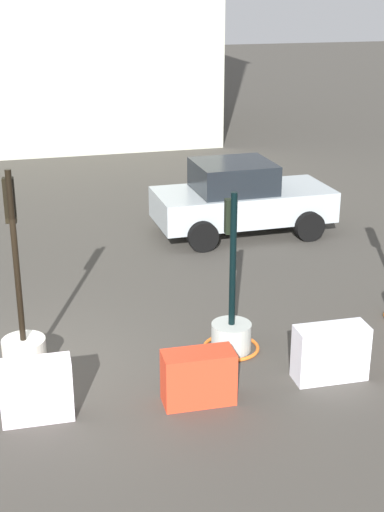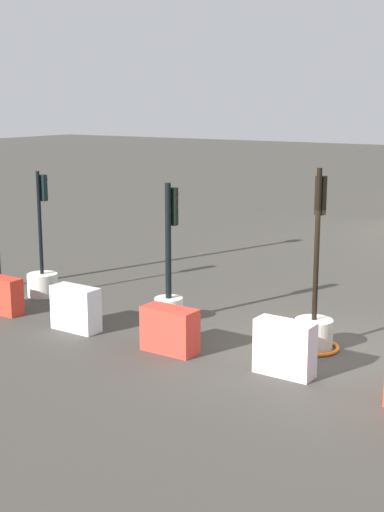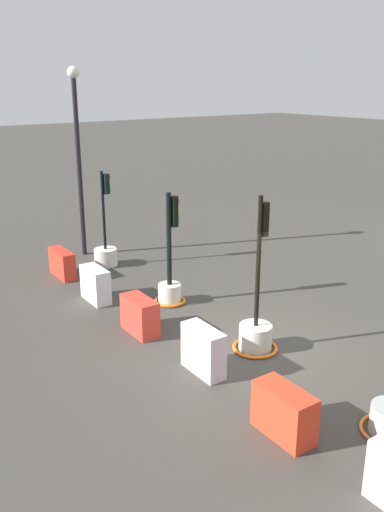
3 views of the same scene
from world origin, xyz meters
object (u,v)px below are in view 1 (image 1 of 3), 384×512
object	(u,v)px
traffic_light_2	(24,344)
car_silver_hatchback	(240,198)
construction_barrier_3	(36,390)
construction_barrier_5	(330,353)
construction_barrier_4	(198,377)
traffic_light_3	(231,325)

from	to	relation	value
traffic_light_2	car_silver_hatchback	world-z (taller)	traffic_light_2
traffic_light_2	construction_barrier_3	distance (m)	1.43
construction_barrier_3	construction_barrier_5	xyz separation A→B (m)	(4.40, -0.03, -0.02)
construction_barrier_4	car_silver_hatchback	distance (m)	7.72
construction_barrier_4	traffic_light_3	bearing A→B (deg)	56.01
traffic_light_2	traffic_light_3	bearing A→B (deg)	-2.72
construction_barrier_4	car_silver_hatchback	bearing A→B (deg)	66.87
traffic_light_3	car_silver_hatchback	distance (m)	6.05
construction_barrier_3	car_silver_hatchback	world-z (taller)	car_silver_hatchback
traffic_light_2	car_silver_hatchback	distance (m)	7.72
construction_barrier_5	traffic_light_2	bearing A→B (deg)	162.07
construction_barrier_3	construction_barrier_5	world-z (taller)	construction_barrier_3
traffic_light_3	traffic_light_2	bearing A→B (deg)	177.28
construction_barrier_4	construction_barrier_5	world-z (taller)	construction_barrier_5
construction_barrier_3	car_silver_hatchback	xyz separation A→B (m)	(5.30, 6.93, 0.41)
construction_barrier_4	car_silver_hatchback	world-z (taller)	car_silver_hatchback
traffic_light_2	traffic_light_3	size ratio (longest dim) A/B	1.20
car_silver_hatchback	construction_barrier_3	bearing A→B (deg)	-127.43
construction_barrier_3	construction_barrier_4	size ratio (longest dim) A/B	0.94
construction_barrier_4	car_silver_hatchback	xyz separation A→B (m)	(3.03, 7.09, 0.46)
traffic_light_3	car_silver_hatchback	world-z (taller)	traffic_light_3
traffic_light_3	construction_barrier_5	world-z (taller)	traffic_light_3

